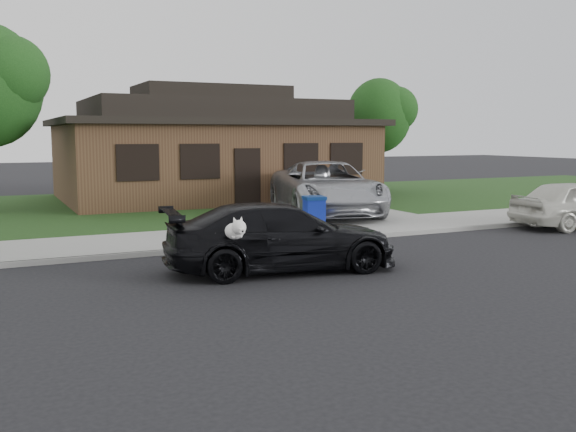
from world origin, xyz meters
name	(u,v)px	position (x,y,z in m)	size (l,w,h in m)	color
ground	(268,281)	(0.00, 0.00, 0.00)	(120.00, 120.00, 0.00)	black
sidewalk	(190,240)	(0.00, 5.00, 0.06)	(60.00, 3.00, 0.12)	gray
curb	(209,249)	(0.00, 3.50, 0.06)	(60.00, 0.12, 0.12)	gray
lawn	(127,208)	(0.00, 13.00, 0.07)	(60.00, 13.00, 0.13)	#193814
driveway	(308,208)	(6.00, 10.00, 0.07)	(4.50, 13.00, 0.14)	gray
sedan	(281,237)	(0.64, 0.79, 0.69)	(4.98, 2.58, 1.38)	black
minivan	(326,187)	(5.58, 7.88, 1.01)	(2.90, 6.29, 1.75)	#ABADB3
recycling_bin	(314,213)	(3.50, 4.77, 0.60)	(0.67, 0.67, 0.95)	navy
house	(212,150)	(4.00, 15.00, 2.13)	(12.60, 8.60, 4.65)	#422B1C
tree_1	(383,114)	(12.14, 14.40, 3.71)	(3.15, 3.00, 5.25)	#332114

